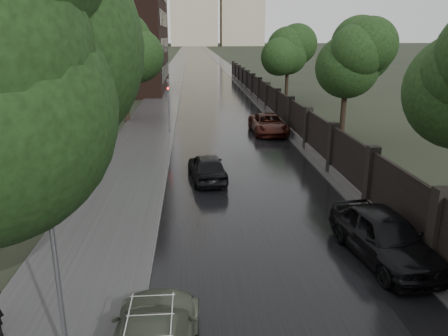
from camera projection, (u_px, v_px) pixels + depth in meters
The scene contains 13 objects.
road at pixel (197, 52), 189.58m from camera, with size 8.00×420.00×0.02m, color black.
sidewalk_left at pixel (183, 52), 189.14m from camera, with size 4.00×420.00×0.16m, color #2D2D2D.
verge_right at pixel (209, 52), 189.96m from camera, with size 3.00×420.00×0.08m, color #2D2D2D.
fence_right at pixel (273, 105), 38.93m from camera, with size 0.45×75.72×2.70m.
tree_left_far at pixel (124, 57), 34.88m from camera, with size 4.25×4.25×7.39m.
tree_right_b at pixel (347, 67), 28.43m from camera, with size 4.08×4.08×7.01m.
tree_right_c at pixel (288, 55), 45.60m from camera, with size 4.08×4.08×7.01m.
lamp_post at pixel (56, 261), 8.63m from camera, with size 0.25×0.12×5.11m.
traffic_light at pixel (168, 102), 31.20m from camera, with size 0.16×0.32×4.00m.
brick_building at pixel (65, 9), 53.77m from camera, with size 24.00×18.00×20.00m, color black.
hatchback_left at pixel (207, 167), 21.61m from camera, with size 1.63×4.06×1.38m, color black.
car_right_near at pixel (384, 236), 13.92m from camera, with size 1.93×4.79×1.63m, color black.
car_right_far at pixel (268, 124), 31.98m from camera, with size 2.38×5.16×1.43m, color black.
Camera 1 is at (-2.64, -6.44, 6.96)m, focal length 35.00 mm.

